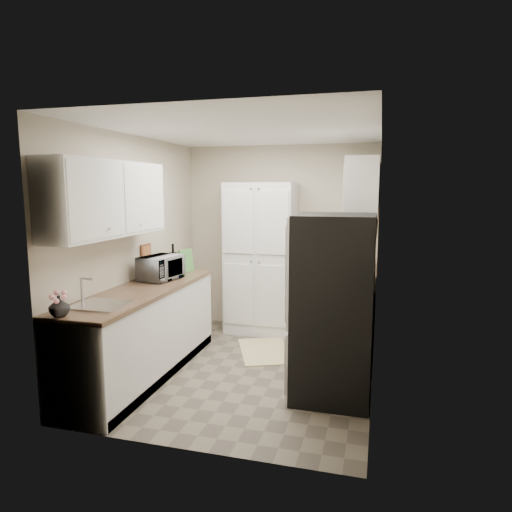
{
  "coord_description": "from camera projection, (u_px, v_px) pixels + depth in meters",
  "views": [
    {
      "loc": [
        1.32,
        -4.5,
        1.93
      ],
      "look_at": [
        0.05,
        0.15,
        1.21
      ],
      "focal_mm": 32.0,
      "sensor_mm": 36.0,
      "label": 1
    }
  ],
  "objects": [
    {
      "name": "base_cabinet_right",
      "position": [
        350.0,
        308.0,
        5.73
      ],
      "size": [
        0.6,
        0.8,
        0.88
      ],
      "primitive_type": "cube",
      "color": "silver",
      "rests_on": "ground"
    },
    {
      "name": "room_shell",
      "position": [
        245.0,
        218.0,
        4.67
      ],
      "size": [
        2.64,
        3.24,
        2.52
      ],
      "color": "#C3B49D",
      "rests_on": "ground"
    },
    {
      "name": "fruit_basket",
      "position": [
        353.0,
        247.0,
        5.61
      ],
      "size": [
        0.28,
        0.28,
        0.12
      ],
      "primitive_type": null,
      "rotation": [
        0.0,
        0.0,
        -0.03
      ],
      "color": "orange",
      "rests_on": "toaster_oven"
    },
    {
      "name": "base_cabinet_left",
      "position": [
        144.0,
        334.0,
        4.7
      ],
      "size": [
        0.6,
        2.3,
        0.88
      ],
      "primitive_type": "cube",
      "color": "silver",
      "rests_on": "ground"
    },
    {
      "name": "refrigerator",
      "position": [
        334.0,
        308.0,
        4.16
      ],
      "size": [
        0.7,
        0.72,
        1.7
      ],
      "primitive_type": "cube",
      "color": "#B7B7BC",
      "rests_on": "ground"
    },
    {
      "name": "microwave",
      "position": [
        161.0,
        268.0,
        5.05
      ],
      "size": [
        0.4,
        0.53,
        0.27
      ],
      "primitive_type": "imported",
      "rotation": [
        0.0,
        0.0,
        1.41
      ],
      "color": "silver",
      "rests_on": "countertop_left"
    },
    {
      "name": "wine_bottle",
      "position": [
        173.0,
        260.0,
        5.37
      ],
      "size": [
        0.08,
        0.08,
        0.33
      ],
      "primitive_type": "cylinder",
      "color": "black",
      "rests_on": "countertop_left"
    },
    {
      "name": "toaster_oven",
      "position": [
        354.0,
        261.0,
        5.61
      ],
      "size": [
        0.34,
        0.42,
        0.24
      ],
      "primitive_type": "cube",
      "rotation": [
        0.0,
        0.0,
        0.03
      ],
      "color": "silver",
      "rests_on": "countertop_right"
    },
    {
      "name": "flower_vase",
      "position": [
        59.0,
        306.0,
        3.61
      ],
      "size": [
        0.18,
        0.18,
        0.17
      ],
      "primitive_type": "imported",
      "rotation": [
        0.0,
        0.0,
        0.1
      ],
      "color": "silver",
      "rests_on": "countertop_left"
    },
    {
      "name": "ground",
      "position": [
        248.0,
        369.0,
        4.92
      ],
      "size": [
        3.2,
        3.2,
        0.0
      ],
      "primitive_type": "plane",
      "color": "#665B4C",
      "rests_on": "ground"
    },
    {
      "name": "cutting_board",
      "position": [
        187.0,
        261.0,
        5.52
      ],
      "size": [
        0.08,
        0.22,
        0.28
      ],
      "primitive_type": "cube",
      "rotation": [
        0.0,
        0.0,
        -0.27
      ],
      "color": "#45863A",
      "rests_on": "countertop_left"
    },
    {
      "name": "countertop_right",
      "position": [
        351.0,
        272.0,
        5.66
      ],
      "size": [
        0.63,
        0.83,
        0.04
      ],
      "primitive_type": "cube",
      "color": "brown",
      "rests_on": "base_cabinet_right"
    },
    {
      "name": "countertop_left",
      "position": [
        142.0,
        290.0,
        4.63
      ],
      "size": [
        0.63,
        2.33,
        0.04
      ],
      "primitive_type": "cube",
      "color": "brown",
      "rests_on": "base_cabinet_left"
    },
    {
      "name": "kitchen_mat",
      "position": [
        265.0,
        351.0,
        5.43
      ],
      "size": [
        0.86,
        1.05,
        0.01
      ],
      "primitive_type": "cube",
      "rotation": [
        0.0,
        0.0,
        0.39
      ],
      "color": "beige",
      "rests_on": "ground"
    },
    {
      "name": "electric_range",
      "position": [
        343.0,
        323.0,
        4.97
      ],
      "size": [
        0.71,
        0.78,
        1.13
      ],
      "color": "#B7B7BC",
      "rests_on": "ground"
    },
    {
      "name": "pantry_cabinet",
      "position": [
        261.0,
        258.0,
        6.08
      ],
      "size": [
        0.9,
        0.55,
        2.0
      ],
      "primitive_type": "cube",
      "color": "silver",
      "rests_on": "ground"
    }
  ]
}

